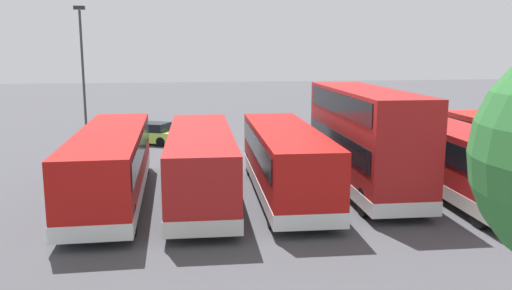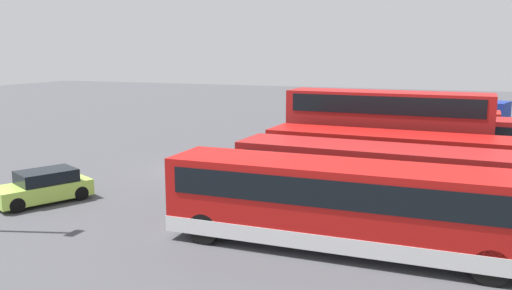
% 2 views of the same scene
% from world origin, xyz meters
% --- Properties ---
extents(ground_plane, '(140.00, 140.00, 0.00)m').
position_xyz_m(ground_plane, '(0.00, 0.00, 0.00)').
color(ground_plane, '#47474C').
extents(bus_single_deck_near_end, '(3.05, 10.94, 2.95)m').
position_xyz_m(bus_single_deck_near_end, '(-9.17, 10.67, 1.62)').
color(bus_single_deck_near_end, red).
rests_on(bus_single_deck_near_end, ground).
extents(bus_single_deck_second, '(3.07, 12.11, 2.95)m').
position_xyz_m(bus_single_deck_second, '(-5.46, 11.22, 1.62)').
color(bus_single_deck_second, '#A51919').
rests_on(bus_single_deck_second, ground).
extents(bus_double_decker_third, '(2.97, 10.41, 4.55)m').
position_xyz_m(bus_double_decker_third, '(-1.80, 10.18, 2.45)').
color(bus_double_decker_third, '#A51919').
rests_on(bus_double_decker_third, ground).
extents(bus_single_deck_fourth, '(3.04, 11.02, 2.95)m').
position_xyz_m(bus_single_deck_fourth, '(1.87, 10.65, 1.62)').
color(bus_single_deck_fourth, '#B71411').
rests_on(bus_single_deck_fourth, ground).
extents(bus_single_deck_fifth, '(3.00, 11.15, 2.95)m').
position_xyz_m(bus_single_deck_fifth, '(5.48, 10.71, 1.62)').
color(bus_single_deck_fifth, '#A51919').
rests_on(bus_single_deck_fifth, ground).
extents(bus_single_deck_sixth, '(2.63, 11.98, 2.95)m').
position_xyz_m(bus_single_deck_sixth, '(9.18, 10.17, 1.62)').
color(bus_single_deck_sixth, '#B71411').
rests_on(bus_single_deck_sixth, ground).
extents(box_truck_blue, '(4.45, 7.90, 3.20)m').
position_xyz_m(box_truck_blue, '(-14.02, 13.29, 1.71)').
color(box_truck_blue, navy).
rests_on(box_truck_blue, ground).
extents(car_hatchback_silver, '(4.34, 3.37, 1.43)m').
position_xyz_m(car_hatchback_silver, '(8.32, -3.26, 0.70)').
color(car_hatchback_silver, '#A5D14C').
rests_on(car_hatchback_silver, ground).
extents(waste_bin_yellow, '(0.60, 0.60, 0.95)m').
position_xyz_m(waste_bin_yellow, '(-9.88, 2.62, 0.47)').
color(waste_bin_yellow, '#197F33').
rests_on(waste_bin_yellow, ground).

